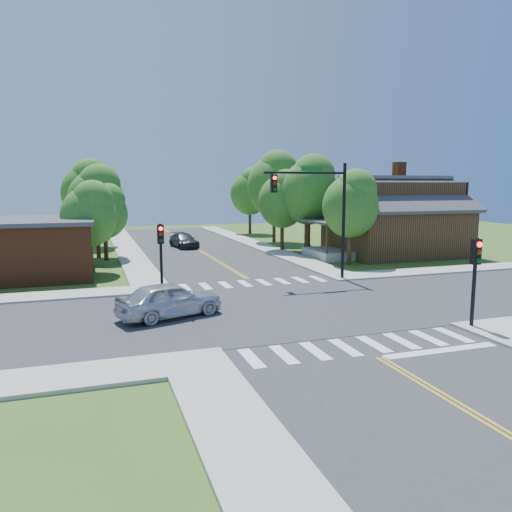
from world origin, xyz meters
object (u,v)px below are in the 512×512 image
object	(u,v)px
signal_pole_nw	(161,244)
house_ne	(395,215)
signal_pole_se	(476,265)
car_silver	(170,300)
signal_mast_ne	(319,202)
car_dgrey	(184,241)

from	to	relation	value
signal_pole_nw	house_ne	size ratio (longest dim) A/B	0.29
signal_pole_se	car_silver	distance (m)	13.06
signal_mast_ne	signal_pole_nw	size ratio (longest dim) A/B	1.89
signal_mast_ne	house_ne	world-z (taller)	signal_mast_ne
signal_pole_se	house_ne	distance (m)	22.03
signal_mast_ne	car_silver	world-z (taller)	signal_mast_ne
signal_pole_se	signal_pole_nw	distance (m)	15.84
house_ne	car_dgrey	distance (m)	19.16
signal_mast_ne	car_dgrey	bearing A→B (deg)	104.56
signal_pole_se	signal_pole_nw	xyz separation A→B (m)	(-11.20, 11.20, 0.00)
signal_pole_se	car_dgrey	distance (m)	30.73
signal_pole_se	car_silver	xyz separation A→B (m)	(-11.62, 5.66, -1.85)
car_silver	car_dgrey	xyz separation A→B (m)	(5.06, 24.30, -0.15)
signal_mast_ne	signal_pole_nw	distance (m)	9.76
car_silver	signal_pole_se	bearing A→B (deg)	-133.78
signal_pole_nw	car_dgrey	xyz separation A→B (m)	(4.64, 18.76, -2.00)
signal_pole_nw	car_dgrey	distance (m)	19.43
signal_mast_ne	car_silver	distance (m)	12.07
car_silver	car_dgrey	size ratio (longest dim) A/B	1.07
signal_pole_se	signal_mast_ne	bearing A→B (deg)	98.56
signal_mast_ne	signal_pole_se	xyz separation A→B (m)	(1.69, -11.21, -2.19)
house_ne	car_dgrey	xyz separation A→B (m)	(-16.06, 10.10, -2.67)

